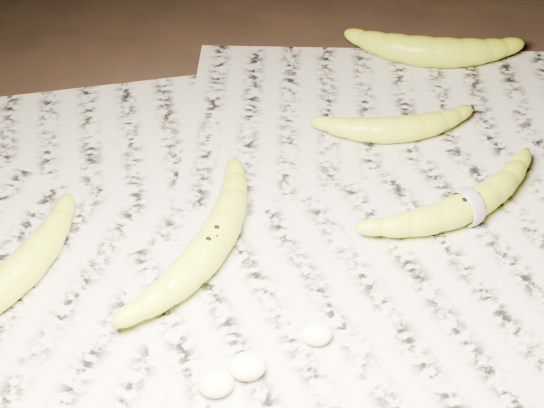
{
  "coord_description": "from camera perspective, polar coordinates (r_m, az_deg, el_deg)",
  "views": [
    {
      "loc": [
        -0.1,
        -0.52,
        0.59
      ],
      "look_at": [
        -0.02,
        0.03,
        0.05
      ],
      "focal_mm": 50.0,
      "sensor_mm": 36.0,
      "label": 1
    }
  ],
  "objects": [
    {
      "name": "ground",
      "position": [
        0.79,
        1.52,
        -4.02
      ],
      "size": [
        3.0,
        3.0,
        0.0
      ],
      "primitive_type": "plane",
      "color": "black",
      "rests_on": "ground"
    },
    {
      "name": "newspaper_patch",
      "position": [
        0.81,
        -1.22,
        -2.54
      ],
      "size": [
        0.9,
        0.7,
        0.01
      ],
      "primitive_type": "cube",
      "color": "#AAA491",
      "rests_on": "ground"
    },
    {
      "name": "banana_left_b",
      "position": [
        0.78,
        -19.2,
        -5.31
      ],
      "size": [
        0.18,
        0.19,
        0.04
      ],
      "primitive_type": null,
      "rotation": [
        0.0,
        0.0,
        0.86
      ],
      "color": "#BCCF19",
      "rests_on": "newspaper_patch"
    },
    {
      "name": "banana_center",
      "position": [
        0.77,
        -4.59,
        -2.91
      ],
      "size": [
        0.17,
        0.22,
        0.04
      ],
      "primitive_type": null,
      "rotation": [
        0.0,
        0.0,
        1.0
      ],
      "color": "#BCCF19",
      "rests_on": "newspaper_patch"
    },
    {
      "name": "banana_taped",
      "position": [
        0.84,
        14.5,
        -0.02
      ],
      "size": [
        0.22,
        0.13,
        0.04
      ],
      "primitive_type": null,
      "rotation": [
        0.0,
        0.0,
        0.39
      ],
      "color": "#BCCF19",
      "rests_on": "newspaper_patch"
    },
    {
      "name": "banana_upper_a",
      "position": [
        0.92,
        9.42,
        5.75
      ],
      "size": [
        0.17,
        0.06,
        0.03
      ],
      "primitive_type": null,
      "rotation": [
        0.0,
        0.0,
        -0.03
      ],
      "color": "#BCCF19",
      "rests_on": "newspaper_patch"
    },
    {
      "name": "banana_upper_b",
      "position": [
        1.06,
        12.09,
        11.29
      ],
      "size": [
        0.21,
        0.12,
        0.04
      ],
      "primitive_type": null,
      "rotation": [
        0.0,
        0.0,
        -0.26
      ],
      "color": "#BCCF19",
      "rests_on": "newspaper_patch"
    },
    {
      "name": "measuring_tape",
      "position": [
        0.84,
        14.5,
        -0.02
      ],
      "size": [
        0.02,
        0.04,
        0.04
      ],
      "primitive_type": "torus",
      "rotation": [
        0.0,
        1.57,
        0.39
      ],
      "color": "white",
      "rests_on": "newspaper_patch"
    },
    {
      "name": "flesh_chunk_a",
      "position": [
        0.69,
        -1.87,
        -11.92
      ],
      "size": [
        0.03,
        0.03,
        0.02
      ],
      "primitive_type": "ellipsoid",
      "color": "#F9EBC1",
      "rests_on": "newspaper_patch"
    },
    {
      "name": "flesh_chunk_b",
      "position": [
        0.68,
        -4.25,
        -13.17
      ],
      "size": [
        0.03,
        0.03,
        0.02
      ],
      "primitive_type": "ellipsoid",
      "color": "#F9EBC1",
      "rests_on": "newspaper_patch"
    },
    {
      "name": "flesh_chunk_c",
      "position": [
        0.71,
        3.42,
        -9.55
      ],
      "size": [
        0.03,
        0.02,
        0.02
      ],
      "primitive_type": "ellipsoid",
      "color": "#F9EBC1",
      "rests_on": "newspaper_patch"
    }
  ]
}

